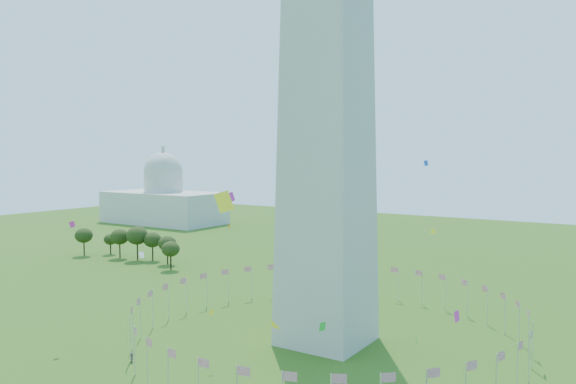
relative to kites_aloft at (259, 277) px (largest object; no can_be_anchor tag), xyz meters
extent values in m
cylinder|color=silver|center=(37.75, 27.27, -14.74)|extent=(0.24, 0.24, 9.00)
cylinder|color=silver|center=(37.14, 34.22, -14.74)|extent=(0.24, 0.24, 9.00)
cylinder|color=silver|center=(35.34, 40.95, -14.74)|extent=(0.24, 0.24, 9.00)
cylinder|color=silver|center=(32.39, 47.27, -14.74)|extent=(0.24, 0.24, 9.00)
cylinder|color=silver|center=(28.39, 52.99, -14.74)|extent=(0.24, 0.24, 9.00)
cylinder|color=silver|center=(23.46, 57.92, -14.74)|extent=(0.24, 0.24, 9.00)
cylinder|color=silver|center=(17.75, 61.91, -14.74)|extent=(0.24, 0.24, 9.00)
cylinder|color=silver|center=(11.43, 64.86, -14.74)|extent=(0.24, 0.24, 9.00)
cylinder|color=silver|center=(4.69, 66.67, -14.74)|extent=(0.24, 0.24, 9.00)
cylinder|color=silver|center=(-2.25, 67.27, -14.74)|extent=(0.24, 0.24, 9.00)
cylinder|color=silver|center=(-9.20, 66.67, -14.74)|extent=(0.24, 0.24, 9.00)
cylinder|color=silver|center=(-15.93, 64.86, -14.74)|extent=(0.24, 0.24, 9.00)
cylinder|color=silver|center=(-22.25, 61.91, -14.74)|extent=(0.24, 0.24, 9.00)
cylinder|color=silver|center=(-27.96, 57.92, -14.74)|extent=(0.24, 0.24, 9.00)
cylinder|color=silver|center=(-32.89, 52.99, -14.74)|extent=(0.24, 0.24, 9.00)
cylinder|color=silver|center=(-36.89, 47.27, -14.74)|extent=(0.24, 0.24, 9.00)
cylinder|color=silver|center=(-39.84, 40.95, -14.74)|extent=(0.24, 0.24, 9.00)
cylinder|color=silver|center=(-41.64, 34.22, -14.74)|extent=(0.24, 0.24, 9.00)
cylinder|color=silver|center=(-42.25, 27.27, -14.74)|extent=(0.24, 0.24, 9.00)
cylinder|color=silver|center=(-41.64, 20.33, -14.74)|extent=(0.24, 0.24, 9.00)
cylinder|color=silver|center=(-39.84, 13.59, -14.74)|extent=(0.24, 0.24, 9.00)
cylinder|color=silver|center=(-36.89, 7.27, -14.74)|extent=(0.24, 0.24, 9.00)
cylinder|color=silver|center=(-32.89, 1.56, -14.74)|extent=(0.24, 0.24, 9.00)
cylinder|color=silver|center=(-27.96, -3.37, -14.74)|extent=(0.24, 0.24, 9.00)
cylinder|color=silver|center=(-22.25, -7.37, -14.74)|extent=(0.24, 0.24, 9.00)
cylinder|color=silver|center=(-15.93, -10.31, -14.74)|extent=(0.24, 0.24, 9.00)
cylinder|color=silver|center=(-9.20, -12.12, -14.74)|extent=(0.24, 0.24, 9.00)
cylinder|color=silver|center=(35.34, 13.59, -14.74)|extent=(0.24, 0.24, 9.00)
cylinder|color=silver|center=(37.14, 20.33, -14.74)|extent=(0.24, 0.24, 9.00)
imported|color=gray|center=(-27.62, -3.30, -18.29)|extent=(1.77, 1.76, 1.88)
plane|color=yellow|center=(6.21, -4.43, -6.10)|extent=(2.10, 1.76, 2.26)
plane|color=yellow|center=(21.68, -35.28, 16.05)|extent=(1.51, 1.72, 2.18)
plane|color=#CC2699|center=(-49.39, 0.01, 5.44)|extent=(0.91, 1.42, 1.63)
plane|color=orange|center=(-39.04, 40.40, 1.38)|extent=(0.46, 1.47, 1.53)
plane|color=yellow|center=(-13.96, 3.98, -9.19)|extent=(1.09, 0.39, 1.15)
plane|color=#CC2699|center=(-6.37, 0.69, 13.06)|extent=(1.90, 0.37, 1.86)
plane|color=blue|center=(21.41, 19.90, 18.88)|extent=(0.83, 0.79, 1.15)
plane|color=#CC2699|center=(37.37, -15.45, 3.04)|extent=(0.52, 1.22, 1.30)
plane|color=green|center=(26.41, 2.87, -6.95)|extent=(0.53, 1.46, 1.54)
plane|color=green|center=(7.54, 8.20, -9.35)|extent=(1.57, 1.09, 1.70)
plane|color=white|center=(-63.34, 31.98, -7.35)|extent=(1.63, 1.83, 1.72)
plane|color=yellow|center=(26.30, 9.69, 8.48)|extent=(0.99, 0.23, 0.97)
ellipsoid|color=#304316|center=(-131.46, 64.34, -13.91)|extent=(6.82, 6.82, 10.65)
ellipsoid|color=#304316|center=(-125.10, 71.95, -15.25)|extent=(5.10, 5.10, 7.97)
ellipsoid|color=#304316|center=(-115.35, 68.34, -13.72)|extent=(7.06, 7.06, 11.02)
ellipsoid|color=#304316|center=(-106.27, 68.89, -12.95)|extent=(8.04, 8.04, 12.56)
ellipsoid|color=#304316|center=(-101.13, 71.68, -14.01)|extent=(6.69, 6.69, 10.45)
ellipsoid|color=#304316|center=(-91.26, 69.49, -14.17)|extent=(6.48, 6.48, 10.13)
ellipsoid|color=#304316|center=(-83.06, 62.90, -14.36)|extent=(6.24, 6.24, 9.76)
camera|label=1|loc=(54.33, -74.84, 20.34)|focal=35.00mm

